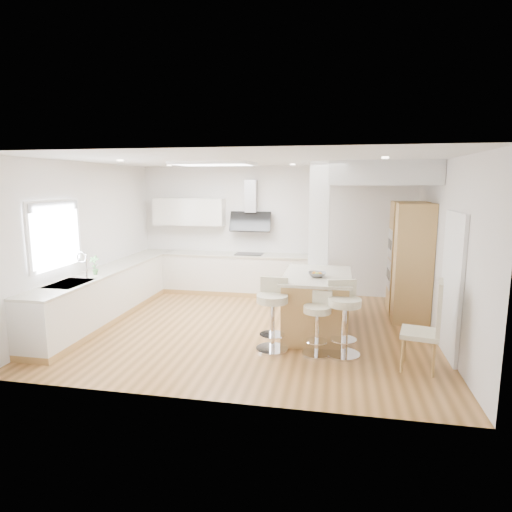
% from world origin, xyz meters
% --- Properties ---
extents(ground, '(6.00, 6.00, 0.00)m').
position_xyz_m(ground, '(0.00, 0.00, 0.00)').
color(ground, '#AF7941').
rests_on(ground, ground).
extents(ceiling, '(6.00, 5.00, 0.02)m').
position_xyz_m(ceiling, '(0.00, 0.00, 0.00)').
color(ceiling, silver).
rests_on(ceiling, ground).
extents(wall_back, '(6.00, 0.04, 2.80)m').
position_xyz_m(wall_back, '(0.00, 2.50, 1.40)').
color(wall_back, silver).
rests_on(wall_back, ground).
extents(wall_left, '(0.04, 5.00, 2.80)m').
position_xyz_m(wall_left, '(-3.00, 0.00, 1.40)').
color(wall_left, silver).
rests_on(wall_left, ground).
extents(wall_right, '(0.04, 5.00, 2.80)m').
position_xyz_m(wall_right, '(3.00, 0.00, 1.40)').
color(wall_right, silver).
rests_on(wall_right, ground).
extents(skylight, '(4.10, 2.10, 0.06)m').
position_xyz_m(skylight, '(-0.79, 0.60, 2.77)').
color(skylight, white).
rests_on(skylight, ground).
extents(window_left, '(0.06, 1.28, 1.07)m').
position_xyz_m(window_left, '(-2.96, -0.90, 1.69)').
color(window_left, white).
rests_on(window_left, ground).
extents(doorway_right, '(0.05, 1.00, 2.10)m').
position_xyz_m(doorway_right, '(2.97, -0.60, 1.00)').
color(doorway_right, '#413B33').
rests_on(doorway_right, ground).
extents(counter_left, '(0.63, 4.50, 1.35)m').
position_xyz_m(counter_left, '(-2.70, 0.23, 0.46)').
color(counter_left, tan).
rests_on(counter_left, ground).
extents(counter_back, '(3.62, 0.63, 2.50)m').
position_xyz_m(counter_back, '(-0.91, 2.22, 0.70)').
color(counter_back, tan).
rests_on(counter_back, ground).
extents(pillar, '(0.35, 0.35, 2.80)m').
position_xyz_m(pillar, '(1.05, 0.95, 1.40)').
color(pillar, white).
rests_on(pillar, ground).
extents(soffit, '(1.78, 2.20, 0.40)m').
position_xyz_m(soffit, '(2.10, 1.40, 2.60)').
color(soffit, silver).
rests_on(soffit, ground).
extents(oven_column, '(0.63, 1.21, 2.10)m').
position_xyz_m(oven_column, '(2.68, 1.23, 1.05)').
color(oven_column, tan).
rests_on(oven_column, ground).
extents(peninsula, '(1.08, 1.62, 1.06)m').
position_xyz_m(peninsula, '(1.09, -0.02, 0.50)').
color(peninsula, tan).
rests_on(peninsula, ground).
extents(bar_stool_a, '(0.48, 0.48, 1.07)m').
position_xyz_m(bar_stool_a, '(0.48, -0.87, 0.60)').
color(bar_stool_a, silver).
rests_on(bar_stool_a, ground).
extents(bar_stool_b, '(0.47, 0.47, 0.92)m').
position_xyz_m(bar_stool_b, '(1.14, -0.91, 0.52)').
color(bar_stool_b, silver).
rests_on(bar_stool_b, ground).
extents(bar_stool_c, '(0.59, 0.59, 1.07)m').
position_xyz_m(bar_stool_c, '(1.51, -0.87, 0.60)').
color(bar_stool_c, silver).
rests_on(bar_stool_c, ground).
extents(dining_chair, '(0.56, 0.56, 1.22)m').
position_xyz_m(dining_chair, '(2.59, -1.19, 0.65)').
color(dining_chair, beige).
rests_on(dining_chair, ground).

